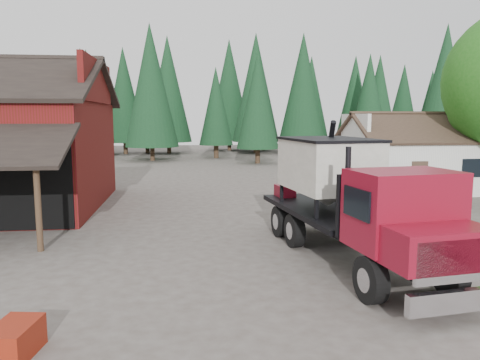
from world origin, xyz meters
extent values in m
plane|color=#4E463D|center=(0.00, 0.00, 0.00)|extent=(120.00, 120.00, 0.00)
cube|color=maroon|center=(-5.00, 10.00, 6.00)|extent=(0.25, 7.00, 2.00)
cylinder|color=#382619|center=(-5.60, 2.10, 1.40)|extent=(0.20, 0.20, 2.80)
cube|color=silver|center=(13.00, 13.00, 1.50)|extent=(8.00, 6.00, 3.00)
cube|color=#38281E|center=(13.00, 11.50, 3.75)|extent=(8.60, 3.42, 1.80)
cube|color=#38281E|center=(13.00, 14.50, 3.75)|extent=(8.60, 3.42, 1.80)
cube|color=silver|center=(9.00, 13.00, 3.75)|extent=(0.20, 4.20, 1.50)
cube|color=#38281E|center=(11.50, 9.98, 1.00)|extent=(0.90, 0.06, 2.00)
cube|color=black|center=(14.50, 9.98, 1.60)|extent=(1.20, 0.06, 1.00)
cylinder|color=#382619|center=(6.00, 30.00, 0.80)|extent=(0.44, 0.44, 1.60)
cone|color=#10321A|center=(6.00, 30.00, 5.90)|extent=(3.96, 3.96, 9.00)
cylinder|color=#382619|center=(22.00, 26.00, 0.80)|extent=(0.44, 0.44, 1.60)
cone|color=#10321A|center=(22.00, 26.00, 6.90)|extent=(4.84, 4.84, 11.00)
cylinder|color=#382619|center=(-4.00, 34.00, 0.80)|extent=(0.44, 0.44, 1.60)
cone|color=#10321A|center=(-4.00, 34.00, 7.40)|extent=(5.28, 5.28, 12.00)
cylinder|color=black|center=(3.33, -3.30, 0.56)|extent=(0.50, 1.16, 1.12)
cylinder|color=black|center=(5.46, -3.02, 0.56)|extent=(0.50, 1.16, 1.12)
cylinder|color=black|center=(2.70, 1.57, 0.56)|extent=(0.50, 1.16, 1.12)
cylinder|color=black|center=(4.83, 1.85, 0.56)|extent=(0.50, 1.16, 1.12)
cylinder|color=black|center=(2.51, 2.99, 0.56)|extent=(0.50, 1.16, 1.12)
cylinder|color=black|center=(4.64, 3.27, 0.56)|extent=(0.50, 1.16, 1.12)
cube|color=black|center=(3.97, 0.09, 0.97)|extent=(2.26, 8.86, 0.41)
cube|color=silver|center=(4.60, -4.73, 0.56)|extent=(2.35, 0.49, 0.46)
cube|color=silver|center=(4.59, -4.63, 1.38)|extent=(1.94, 0.35, 0.92)
cube|color=maroon|center=(4.51, -4.02, 1.53)|extent=(2.45, 1.62, 0.87)
cube|color=maroon|center=(4.34, -2.70, 2.10)|extent=(2.66, 2.04, 1.89)
cube|color=black|center=(4.44, -3.51, 2.40)|extent=(2.14, 0.36, 0.92)
cylinder|color=black|center=(3.21, -1.92, 2.66)|extent=(0.16, 0.16, 1.84)
cube|color=black|center=(4.21, -1.69, 2.04)|extent=(2.50, 0.45, 1.64)
cube|color=black|center=(3.79, 1.50, 1.25)|extent=(3.35, 6.22, 0.16)
cube|color=beige|center=(3.79, 1.50, 2.76)|extent=(2.77, 3.65, 1.64)
cone|color=beige|center=(3.79, 1.50, 1.74)|extent=(2.52, 2.52, 0.72)
cube|color=black|center=(3.79, 1.50, 3.60)|extent=(2.88, 3.76, 0.08)
cylinder|color=black|center=(4.21, 3.00, 2.66)|extent=(0.48, 2.27, 3.12)
cube|color=maroon|center=(2.86, 3.86, 1.53)|extent=(0.71, 0.89, 0.46)
cylinder|color=silver|center=(5.42, -1.89, 0.87)|extent=(0.70, 1.09, 0.57)
imported|color=#B5B9BD|center=(9.64, 8.22, 0.90)|extent=(6.80, 3.78, 1.80)
cube|color=maroon|center=(-4.05, -4.86, 0.30)|extent=(0.87, 1.20, 0.60)
camera|label=1|loc=(-0.95, -13.31, 4.32)|focal=35.00mm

